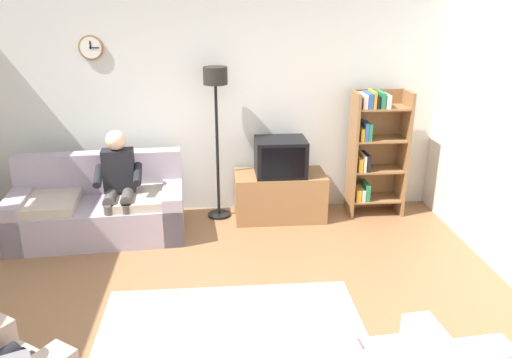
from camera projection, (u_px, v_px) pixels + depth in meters
name	position (u px, v px, depth m)	size (l,w,h in m)	color
ground_plane	(216.00, 333.00, 4.08)	(12.00, 12.00, 0.00)	#8C603D
back_wall_assembly	(211.00, 105.00, 6.11)	(6.20, 0.17, 2.70)	silver
couch	(99.00, 209.00, 5.69)	(1.96, 1.01, 0.90)	#A899A8
tv_stand	(280.00, 195.00, 6.16)	(1.10, 0.56, 0.58)	olive
tv	(281.00, 157.00, 5.96)	(0.60, 0.49, 0.44)	black
bookshelf	(374.00, 149.00, 6.13)	(0.68, 0.36, 1.57)	olive
floor_lamp	(216.00, 102.00, 5.79)	(0.28, 0.28, 1.85)	black
area_rug	(233.00, 345.00, 3.93)	(2.20, 1.70, 0.01)	#AD9E8E
person_on_couch	(119.00, 180.00, 5.47)	(0.53, 0.56, 1.24)	black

